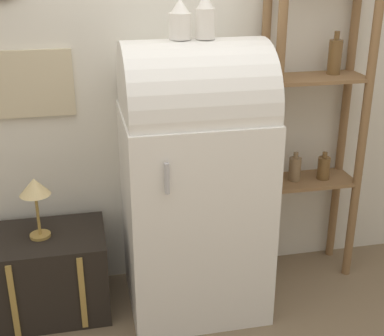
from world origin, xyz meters
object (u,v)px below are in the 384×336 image
Objects in this scene: suitcase_trunk at (50,273)px; desk_lamp at (35,191)px; vase_left at (180,20)px; vase_center at (205,17)px; refrigerator at (194,176)px.

desk_lamp is at bearing -166.84° from suitcase_trunk.
desk_lamp is (-0.02, -0.01, 0.50)m from suitcase_trunk.
vase_left is at bearing -4.41° from desk_lamp.
vase_center is 1.23m from desk_lamp.
refrigerator reaches higher than desk_lamp.
vase_left is at bearing 172.93° from vase_center.
vase_center is at bearing -4.78° from desk_lamp.
refrigerator is at bearing -4.12° from desk_lamp.
desk_lamp is at bearing 175.59° from vase_left.
vase_left is at bearing -5.02° from suitcase_trunk.
suitcase_trunk is 1.86× the size of desk_lamp.
vase_center is (0.05, -0.01, 0.82)m from refrigerator.
refrigerator reaches higher than suitcase_trunk.
suitcase_trunk is at bearing 13.16° from desk_lamp.
vase_left is 1.13m from desk_lamp.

